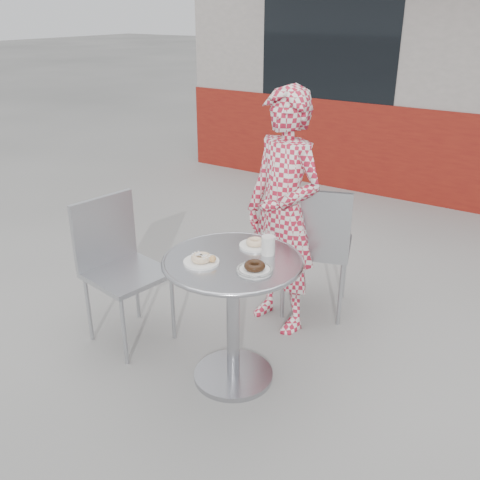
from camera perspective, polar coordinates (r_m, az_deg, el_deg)
The scene contains 9 objects.
ground at distance 3.16m, azimuth -0.55°, elevation -14.67°, with size 60.00×60.00×0.00m, color gray.
bistro_table at distance 2.87m, azimuth -0.76°, elevation -5.39°, with size 0.75×0.75×0.76m.
chair_far at distance 3.72m, azimuth 8.01°, elevation -3.34°, with size 0.56×0.57×0.93m.
chair_left at distance 3.43m, azimuth -11.79°, elevation -6.25°, with size 0.50×0.50×0.91m.
seated_person at distance 3.34m, azimuth 4.62°, elevation 2.81°, with size 0.57×0.37×1.56m, color #A4192F.
plate_far at distance 2.92m, azimuth 1.62°, elevation -0.40°, with size 0.17×0.17×0.04m.
plate_near at distance 2.74m, azimuth -4.08°, elevation -2.10°, with size 0.19×0.19×0.05m.
plate_checker at distance 2.66m, azimuth 1.57°, elevation -3.05°, with size 0.18×0.18×0.05m.
milk_cup at distance 2.82m, azimuth 3.02°, elevation -0.46°, with size 0.08×0.08×0.12m.
Camera 1 is at (1.39, -2.05, 1.96)m, focal length 40.00 mm.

